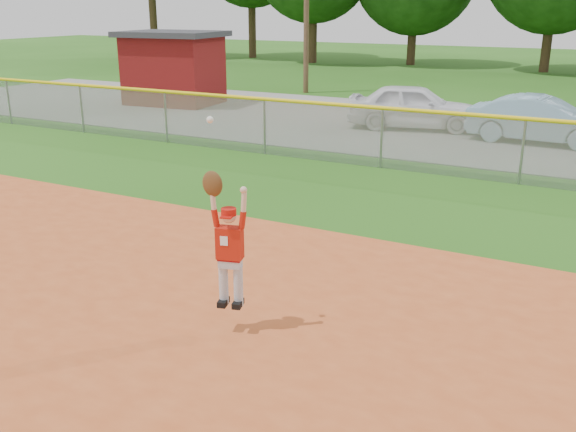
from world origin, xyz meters
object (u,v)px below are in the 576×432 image
object	(u,v)px
utility_shed	(174,67)
ballplayer	(227,241)
car_blue	(541,120)
car_white_a	(414,106)

from	to	relation	value
utility_shed	ballplayer	world-z (taller)	utility_shed
car_blue	utility_shed	world-z (taller)	utility_shed
car_white_a	car_blue	distance (m)	3.99
car_blue	car_white_a	bearing A→B (deg)	85.33
car_blue	ballplayer	bearing A→B (deg)	175.06
car_blue	utility_shed	size ratio (longest dim) A/B	1.00
car_white_a	ballplayer	world-z (taller)	ballplayer
utility_shed	ballplayer	size ratio (longest dim) A/B	1.77
car_white_a	ballplayer	size ratio (longest dim) A/B	1.83
car_blue	ballplayer	size ratio (longest dim) A/B	1.76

